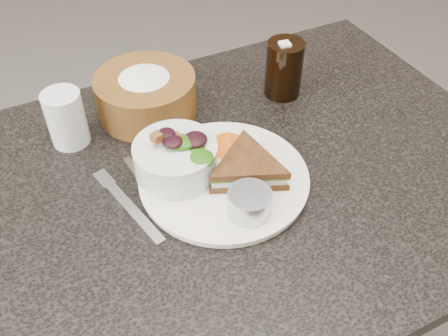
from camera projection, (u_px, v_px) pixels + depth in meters
name	position (u px, v px, depth m)	size (l,w,h in m)	color
dining_table	(226.00, 298.00, 1.08)	(1.00, 0.70, 0.75)	black
dinner_plate	(224.00, 179.00, 0.81)	(0.27, 0.27, 0.01)	white
sandwich	(248.00, 168.00, 0.79)	(0.15, 0.15, 0.04)	#4E2F17
salad_bowl	(175.00, 154.00, 0.78)	(0.13, 0.13, 0.08)	silver
dressing_ramekin	(249.00, 203.00, 0.74)	(0.07, 0.07, 0.04)	#A3AAB5
orange_wedge	(228.00, 139.00, 0.84)	(0.07, 0.07, 0.03)	orange
fork	(131.00, 209.00, 0.77)	(0.02, 0.17, 0.00)	#ABADB1
knife	(152.00, 193.00, 0.79)	(0.01, 0.19, 0.00)	#9E9FA2
bread_basket	(145.00, 89.00, 0.91)	(0.18, 0.18, 0.10)	brown
cola_glass	(284.00, 66.00, 0.95)	(0.07, 0.07, 0.12)	black
water_glass	(66.00, 118.00, 0.85)	(0.07, 0.07, 0.10)	silver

